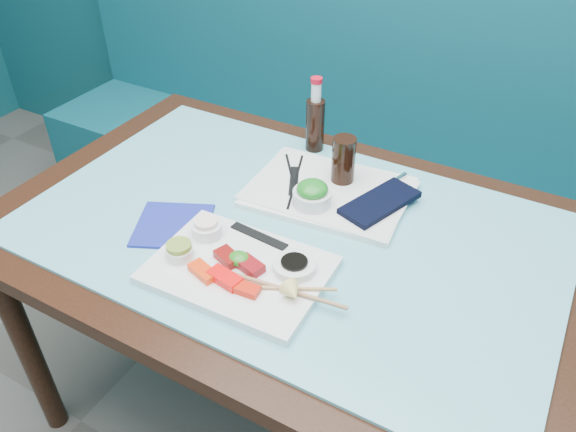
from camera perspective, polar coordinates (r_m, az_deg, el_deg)
The scene contains 34 objects.
booth_bench at distance 2.17m, azimuth 11.02°, elevation 3.05°, with size 3.00×0.56×1.17m.
dining_table at distance 1.37m, azimuth 0.13°, elevation -3.99°, with size 1.40×0.90×0.75m.
glass_top at distance 1.31m, azimuth 0.14°, elevation -1.12°, with size 1.22×0.76×0.01m, color #64B7C9.
sashimi_plate at distance 1.18m, azimuth -5.01°, elevation -5.48°, with size 0.36×0.26×0.02m, color white.
salmon_left at distance 1.16m, azimuth -8.61°, elevation -5.60°, with size 0.07×0.03×0.02m, color #FF370A.
salmon_mid at distance 1.14m, azimuth -6.44°, elevation -6.28°, with size 0.07×0.04×0.02m, color #FF0C0A.
salmon_right at distance 1.12m, azimuth -4.45°, elevation -7.37°, with size 0.06×0.03×0.01m, color red.
tuna_left at distance 1.19m, azimuth -6.13°, elevation -4.19°, with size 0.06×0.04×0.02m, color maroon.
tuna_right at distance 1.16m, azimuth -3.89°, elevation -5.07°, with size 0.06×0.04×0.02m, color maroon.
seaweed_garnish at distance 1.18m, azimuth -5.00°, elevation -4.32°, with size 0.05×0.04×0.03m, color #2A751B.
ramekin_wasabi at distance 1.21m, azimuth -10.93°, elevation -3.66°, with size 0.06×0.06×0.03m, color white.
wasabi_fill at distance 1.20m, azimuth -11.03°, elevation -3.01°, with size 0.05×0.05×0.01m, color olive.
ramekin_ginger at distance 1.26m, azimuth -8.26°, elevation -1.36°, with size 0.07×0.07×0.03m, color white.
ginger_fill at distance 1.25m, azimuth -8.33°, elevation -0.65°, with size 0.05×0.05×0.01m, color #FFE3D1.
soy_dish at distance 1.16m, azimuth 0.65°, elevation -5.10°, with size 0.09×0.09×0.02m, color white.
soy_fill at distance 1.15m, azimuth 0.65°, elevation -4.67°, with size 0.06×0.06×0.01m, color black.
lemon_wedge at distance 1.09m, azimuth 0.47°, elevation -7.78°, with size 0.04×0.04×0.03m, color #FFDC78.
chopstick_sleeve at distance 1.25m, azimuth -2.97°, elevation -2.03°, with size 0.14×0.02×0.00m, color black.
wooden_chopstick_a at distance 1.12m, azimuth -0.74°, elevation -7.32°, with size 0.01×0.01×0.22m, color tan.
wooden_chopstick_b at distance 1.12m, azimuth -0.29°, elevation -7.48°, with size 0.01×0.01×0.26m, color #9F6E4A.
serving_tray at distance 1.41m, azimuth 4.19°, elevation 2.42°, with size 0.38×0.29×0.01m, color white.
paper_placemat at distance 1.41m, azimuth 4.20°, elevation 2.70°, with size 0.39×0.27×0.00m, color silver.
seaweed_bowl at distance 1.34m, azimuth 2.46°, elevation 1.86°, with size 0.09×0.09×0.04m, color white.
seaweed_salad at distance 1.33m, azimuth 2.48°, elevation 2.76°, with size 0.08×0.08×0.04m, color #1B781E.
cola_glass at distance 1.41m, azimuth 5.66°, elevation 5.68°, with size 0.06×0.06×0.12m, color black.
navy_pouch at distance 1.36m, azimuth 9.33°, elevation 1.33°, with size 0.09×0.21×0.02m, color black.
fork at distance 1.45m, azimuth 10.64°, elevation 3.46°, with size 0.01×0.01×0.10m, color silver.
black_chopstick_a at distance 1.43m, azimuth 0.47°, elevation 3.67°, with size 0.01×0.01×0.25m, color black.
black_chopstick_b at distance 1.43m, azimuth 0.75°, elevation 3.58°, with size 0.01×0.01×0.25m, color black.
tray_sleeve at distance 1.43m, azimuth 0.61°, elevation 3.58°, with size 0.02×0.13×0.00m, color black.
cola_bottle_body at distance 1.57m, azimuth 2.77°, elevation 9.18°, with size 0.05×0.05×0.15m, color black.
cola_bottle_neck at distance 1.53m, azimuth 2.88°, elevation 12.47°, with size 0.03×0.03×0.05m, color white.
cola_bottle_cap at distance 1.51m, azimuth 2.92°, elevation 13.61°, with size 0.03×0.03×0.01m, color red.
blue_napkin at distance 1.33m, azimuth -11.60°, elevation -0.91°, with size 0.17×0.17×0.01m, color navy.
Camera 1 is at (0.50, 0.55, 1.57)m, focal length 35.00 mm.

